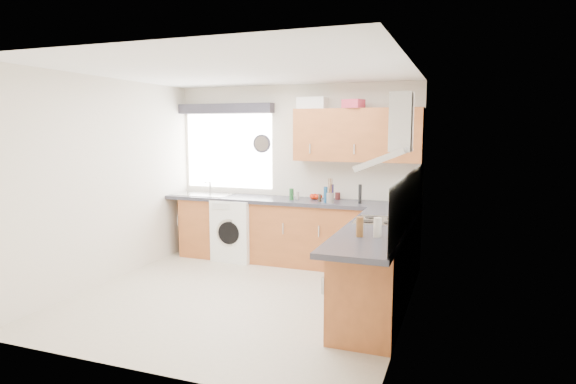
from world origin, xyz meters
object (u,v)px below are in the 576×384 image
at_px(oven, 380,266).
at_px(upper_cabinets, 357,135).
at_px(washing_machine, 238,229).
at_px(extractor_hood, 393,140).

distance_m(oven, upper_cabinets, 1.99).
bearing_deg(washing_machine, upper_cabinets, 10.32).
distance_m(oven, extractor_hood, 1.35).
bearing_deg(upper_cabinets, extractor_hood, -63.87).
height_order(oven, upper_cabinets, upper_cabinets).
distance_m(extractor_hood, upper_cabinets, 1.48).
relative_size(extractor_hood, upper_cabinets, 0.46).
xyz_separation_m(oven, upper_cabinets, (-0.55, 1.32, 1.38)).
xyz_separation_m(oven, washing_machine, (-2.24, 1.15, 0.02)).
height_order(extractor_hood, upper_cabinets, upper_cabinets).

